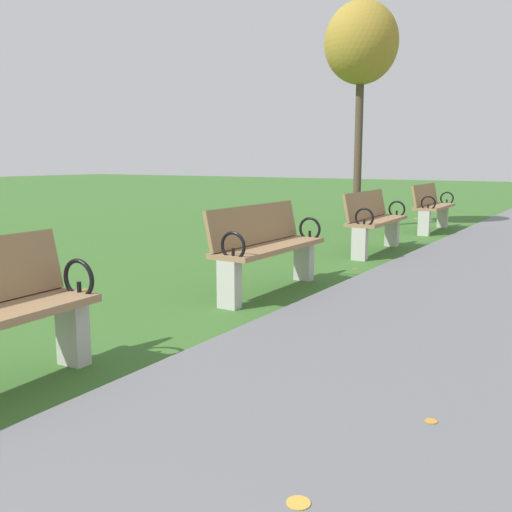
{
  "coord_description": "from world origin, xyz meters",
  "views": [
    {
      "loc": [
        2.52,
        1.3,
        1.36
      ],
      "look_at": [
        -0.05,
        5.33,
        0.55
      ],
      "focal_mm": 40.0,
      "sensor_mm": 36.0,
      "label": 1
    }
  ],
  "objects_px": {
    "park_bench_3": "(266,246)",
    "park_bench_5": "(432,206)",
    "park_bench_4": "(374,220)",
    "tree_2": "(361,45)"
  },
  "relations": [
    {
      "from": "park_bench_3",
      "to": "tree_2",
      "type": "xyz_separation_m",
      "value": [
        -1.44,
        5.84,
        3.05
      ]
    },
    {
      "from": "park_bench_3",
      "to": "park_bench_4",
      "type": "distance_m",
      "value": 3.05
    },
    {
      "from": "park_bench_3",
      "to": "park_bench_5",
      "type": "distance_m",
      "value": 6.08
    },
    {
      "from": "park_bench_3",
      "to": "park_bench_5",
      "type": "relative_size",
      "value": 0.99
    },
    {
      "from": "park_bench_3",
      "to": "park_bench_5",
      "type": "xyz_separation_m",
      "value": [
        0.0,
        6.08,
        0.0
      ]
    },
    {
      "from": "park_bench_4",
      "to": "park_bench_5",
      "type": "height_order",
      "value": "same"
    },
    {
      "from": "park_bench_5",
      "to": "tree_2",
      "type": "distance_m",
      "value": 3.38
    },
    {
      "from": "park_bench_3",
      "to": "park_bench_4",
      "type": "bearing_deg",
      "value": 90.0
    },
    {
      "from": "park_bench_3",
      "to": "park_bench_5",
      "type": "bearing_deg",
      "value": 90.0
    },
    {
      "from": "park_bench_4",
      "to": "park_bench_5",
      "type": "bearing_deg",
      "value": 90.0
    }
  ]
}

